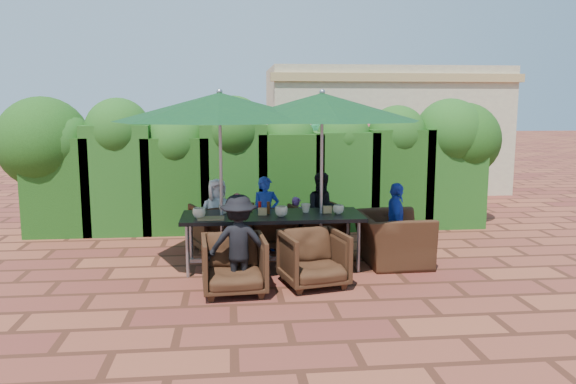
{
  "coord_description": "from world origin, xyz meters",
  "views": [
    {
      "loc": [
        -0.57,
        -7.78,
        2.24
      ],
      "look_at": [
        0.28,
        0.4,
        0.97
      ],
      "focal_mm": 35.0,
      "sensor_mm": 36.0,
      "label": 1
    }
  ],
  "objects": [
    {
      "name": "chair_near_left",
      "position": [
        -0.54,
        -1.24,
        0.39
      ],
      "size": [
        0.8,
        0.76,
        0.77
      ],
      "primitive_type": "imported",
      "rotation": [
        0.0,
        0.0,
        0.07
      ],
      "color": "black",
      "rests_on": "ground"
    },
    {
      "name": "adult_end_right",
      "position": [
        1.77,
        -0.17,
        0.58
      ],
      "size": [
        0.46,
        0.73,
        1.16
      ],
      "primitive_type": "imported",
      "rotation": [
        0.0,
        0.0,
        1.38
      ],
      "color": "#213FB5",
      "rests_on": "ground"
    },
    {
      "name": "adult_far_mid",
      "position": [
        -0.03,
        0.73,
        0.58
      ],
      "size": [
        0.45,
        0.38,
        1.16
      ],
      "primitive_type": "imported",
      "rotation": [
        0.0,
        0.0,
        0.1
      ],
      "color": "#213FB5",
      "rests_on": "ground"
    },
    {
      "name": "serving_tray",
      "position": [
        -0.83,
        -0.42,
        0.76
      ],
      "size": [
        0.35,
        0.25,
        0.02
      ],
      "primitive_type": "cube",
      "color": "olive",
      "rests_on": "dining_table"
    },
    {
      "name": "child_left",
      "position": [
        -0.45,
        0.88,
        0.44
      ],
      "size": [
        0.33,
        0.28,
        0.88
      ],
      "primitive_type": "imported",
      "rotation": [
        0.0,
        0.0,
        -0.06
      ],
      "color": "#C84657",
      "rests_on": "ground"
    },
    {
      "name": "cup_d",
      "position": [
        0.48,
        -0.1,
        0.81
      ],
      "size": [
        0.13,
        0.13,
        0.13
      ],
      "primitive_type": "imported",
      "color": "beige",
      "rests_on": "dining_table"
    },
    {
      "name": "cup_a",
      "position": [
        -0.99,
        -0.35,
        0.82
      ],
      "size": [
        0.18,
        0.18,
        0.14
      ],
      "primitive_type": "imported",
      "color": "beige",
      "rests_on": "dining_table"
    },
    {
      "name": "ketchup_bottle",
      "position": [
        -0.17,
        -0.11,
        0.83
      ],
      "size": [
        0.04,
        0.04,
        0.17
      ],
      "primitive_type": "cylinder",
      "color": "#B20C0A",
      "rests_on": "dining_table"
    },
    {
      "name": "hedge_wall",
      "position": [
        -0.13,
        2.32,
        1.31
      ],
      "size": [
        9.1,
        1.6,
        2.42
      ],
      "color": "#17350E",
      "rests_on": "ground"
    },
    {
      "name": "umbrella_right",
      "position": [
        0.69,
        -0.16,
        2.21
      ],
      "size": [
        2.75,
        2.75,
        2.46
      ],
      "color": "gray",
      "rests_on": "ground"
    },
    {
      "name": "chair_near_right",
      "position": [
        0.45,
        -1.06,
        0.38
      ],
      "size": [
        0.88,
        0.84,
        0.77
      ],
      "primitive_type": "imported",
      "rotation": [
        0.0,
        0.0,
        0.22
      ],
      "color": "black",
      "rests_on": "ground"
    },
    {
      "name": "building",
      "position": [
        3.5,
        6.99,
        1.61
      ],
      "size": [
        6.2,
        3.08,
        3.2
      ],
      "color": "beige",
      "rests_on": "ground"
    },
    {
      "name": "number_block_right",
      "position": [
        0.78,
        -0.17,
        0.8
      ],
      "size": [
        0.12,
        0.06,
        0.1
      ],
      "primitive_type": "cube",
      "color": "tan",
      "rests_on": "dining_table"
    },
    {
      "name": "adult_far_right",
      "position": [
        0.88,
        0.78,
        0.6
      ],
      "size": [
        0.59,
        0.38,
        1.2
      ],
      "primitive_type": "imported",
      "rotation": [
        0.0,
        0.0,
        0.04
      ],
      "color": "black",
      "rests_on": "ground"
    },
    {
      "name": "child_right",
      "position": [
        0.48,
        0.92,
        0.4
      ],
      "size": [
        0.29,
        0.24,
        0.8
      ],
      "primitive_type": "imported",
      "rotation": [
        0.0,
        0.0,
        0.01
      ],
      "color": "purple",
      "rests_on": "ground"
    },
    {
      "name": "sauce_bottle",
      "position": [
        -0.05,
        -0.14,
        0.83
      ],
      "size": [
        0.04,
        0.04,
        0.17
      ],
      "primitive_type": "cylinder",
      "color": "#4C230C",
      "rests_on": "dining_table"
    },
    {
      "name": "chair_far_left",
      "position": [
        -0.73,
        0.81,
        0.41
      ],
      "size": [
        1.0,
        0.97,
        0.81
      ],
      "primitive_type": "imported",
      "rotation": [
        0.0,
        0.0,
        3.51
      ],
      "color": "black",
      "rests_on": "ground"
    },
    {
      "name": "chair_far_mid",
      "position": [
        0.11,
        0.83,
        0.39
      ],
      "size": [
        0.82,
        0.77,
        0.78
      ],
      "primitive_type": "imported",
      "rotation": [
        0.0,
        0.0,
        3.05
      ],
      "color": "black",
      "rests_on": "ground"
    },
    {
      "name": "chair_far_right",
      "position": [
        0.79,
        0.76,
        0.39
      ],
      "size": [
        0.91,
        0.87,
        0.78
      ],
      "primitive_type": "imported",
      "rotation": [
        0.0,
        0.0,
        3.38
      ],
      "color": "black",
      "rests_on": "ground"
    },
    {
      "name": "number_block_left",
      "position": [
        -0.14,
        -0.22,
        0.8
      ],
      "size": [
        0.12,
        0.06,
        0.1
      ],
      "primitive_type": "cube",
      "color": "tan",
      "rests_on": "dining_table"
    },
    {
      "name": "pedestrian_b",
      "position": [
        2.47,
        4.41,
        0.92
      ],
      "size": [
        0.98,
        0.72,
        1.84
      ],
      "primitive_type": "imported",
      "rotation": [
        0.0,
        0.0,
        2.92
      ],
      "color": "#C84657",
      "rests_on": "ground"
    },
    {
      "name": "ground",
      "position": [
        0.0,
        0.0,
        0.0
      ],
      "size": [
        80.0,
        80.0,
        0.0
      ],
      "primitive_type": "plane",
      "color": "brown",
      "rests_on": "ground"
    },
    {
      "name": "adult_near_left",
      "position": [
        -0.48,
        -1.17,
        0.59
      ],
      "size": [
        0.78,
        0.4,
        1.19
      ],
      "primitive_type": "imported",
      "rotation": [
        0.0,
        0.0,
        3.08
      ],
      "color": "black",
      "rests_on": "ground"
    },
    {
      "name": "pedestrian_c",
      "position": [
        3.13,
        4.21,
        0.96
      ],
      "size": [
        1.35,
        0.95,
        1.92
      ],
      "primitive_type": "imported",
      "rotation": [
        0.0,
        0.0,
        2.79
      ],
      "color": "#93929A",
      "rests_on": "ground"
    },
    {
      "name": "adult_far_left",
      "position": [
        -0.77,
        0.68,
        0.57
      ],
      "size": [
        0.63,
        0.45,
        1.14
      ],
      "primitive_type": "imported",
      "rotation": [
        0.0,
        0.0,
        0.23
      ],
      "color": "silver",
      "rests_on": "ground"
    },
    {
      "name": "cup_e",
      "position": [
        0.92,
        -0.24,
        0.81
      ],
      "size": [
        0.16,
        0.16,
        0.12
      ],
      "primitive_type": "imported",
      "color": "beige",
      "rests_on": "dining_table"
    },
    {
      "name": "pedestrian_a",
      "position": [
        1.38,
        4.28,
        0.95
      ],
      "size": [
        1.79,
        1.59,
        1.9
      ],
      "primitive_type": "imported",
      "rotation": [
        0.0,
        0.0,
        2.48
      ],
      "color": "#2A9A52",
      "rests_on": "ground"
    },
    {
      "name": "cup_c",
      "position": [
        0.11,
        -0.33,
        0.82
      ],
      "size": [
        0.18,
        0.18,
        0.14
      ],
      "primitive_type": "imported",
      "color": "beige",
      "rests_on": "dining_table"
    },
    {
      "name": "dining_table",
      "position": [
        0.0,
        -0.19,
        0.68
      ],
      "size": [
        2.49,
        0.9,
        0.75
      ],
      "color": "black",
      "rests_on": "ground"
    },
    {
      "name": "chair_end_right",
      "position": [
        1.71,
        -0.17,
        0.48
      ],
      "size": [
        0.74,
        1.12,
        0.96
      ],
      "primitive_type": "imported",
      "rotation": [
        0.0,
        0.0,
        1.6
      ],
      "color": "black",
      "rests_on": "ground"
    },
    {
      "name": "cup_b",
      "position": [
        -0.67,
        -0.05,
        0.81
      ],
      "size": [
        0.13,
        0.13,
        0.12
      ],
      "primitive_type": "imported",
      "color": "beige",
      "rests_on": "dining_table"
    },
    {
      "name": "umbrella_left",
      "position": [
        -0.69,
        -0.25,
        2.21
      ],
      "size": [
        2.83,
        2.83,
        2.46
      ],
      "color": "gray",
      "rests_on": "ground"
    }
  ]
}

